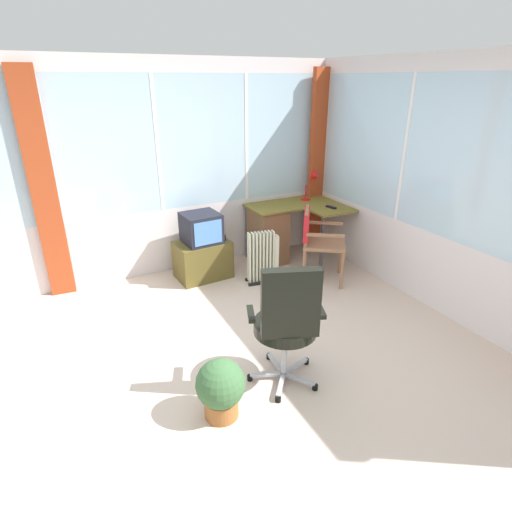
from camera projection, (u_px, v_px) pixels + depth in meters
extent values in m
cube|color=beige|center=(246.00, 378.00, 3.46)|extent=(5.54, 5.65, 0.06)
cube|color=silver|center=(165.00, 240.00, 5.22)|extent=(4.54, 0.06, 0.81)
cube|color=silver|center=(157.00, 145.00, 4.76)|extent=(4.45, 0.06, 1.53)
cube|color=silver|center=(149.00, 63.00, 4.42)|extent=(4.54, 0.06, 0.18)
cube|color=white|center=(48.00, 152.00, 4.29)|extent=(0.04, 0.07, 1.53)
cube|color=white|center=(157.00, 145.00, 4.76)|extent=(0.04, 0.07, 1.53)
cube|color=white|center=(245.00, 139.00, 5.23)|extent=(0.04, 0.07, 1.53)
cube|color=silver|center=(447.00, 277.00, 4.25)|extent=(0.06, 4.65, 0.81)
cube|color=silver|center=(470.00, 162.00, 3.78)|extent=(0.06, 4.56, 1.53)
cube|color=silver|center=(491.00, 59.00, 3.45)|extent=(0.06, 4.65, 0.18)
cube|color=white|center=(407.00, 150.00, 4.42)|extent=(0.07, 0.04, 1.53)
cube|color=#AB401E|center=(44.00, 190.00, 4.32)|extent=(0.26, 0.09, 2.43)
cube|color=#AB401E|center=(317.00, 163.00, 5.70)|extent=(0.26, 0.10, 2.43)
cube|color=olive|center=(292.00, 204.00, 5.51)|extent=(1.19, 0.55, 0.02)
cube|color=olive|center=(332.00, 210.00, 5.26)|extent=(0.55, 0.38, 0.02)
cube|color=brown|center=(267.00, 235.00, 5.51)|extent=(0.40, 0.51, 0.72)
cylinder|color=#4C4C51|center=(322.00, 245.00, 5.19)|extent=(0.04, 0.04, 0.73)
cylinder|color=#4C4C51|center=(247.00, 232.00, 5.62)|extent=(0.04, 0.04, 0.73)
cylinder|color=red|center=(305.00, 199.00, 5.66)|extent=(0.13, 0.13, 0.02)
cylinder|color=red|center=(306.00, 192.00, 5.62)|extent=(0.02, 0.02, 0.19)
cylinder|color=red|center=(311.00, 178.00, 5.54)|extent=(0.04, 0.08, 0.18)
cone|color=red|center=(316.00, 175.00, 5.51)|extent=(0.13, 0.13, 0.12)
cube|color=black|center=(331.00, 207.00, 5.30)|extent=(0.08, 0.16, 0.02)
cylinder|color=#9B6A4B|center=(342.00, 271.00, 4.79)|extent=(0.04, 0.04, 0.46)
cylinder|color=#9B6A4B|center=(340.00, 256.00, 5.19)|extent=(0.04, 0.04, 0.46)
cylinder|color=#9B6A4B|center=(304.00, 269.00, 4.85)|extent=(0.04, 0.04, 0.46)
cylinder|color=#9B6A4B|center=(305.00, 254.00, 5.25)|extent=(0.04, 0.04, 0.46)
cube|color=#9B6A4B|center=(324.00, 243.00, 4.92)|extent=(0.67, 0.67, 0.04)
cube|color=#9B6A4B|center=(306.00, 225.00, 4.87)|extent=(0.28, 0.37, 0.39)
cube|color=red|center=(307.00, 224.00, 4.86)|extent=(0.31, 0.41, 0.32)
cube|color=#9B6A4B|center=(325.00, 235.00, 4.65)|extent=(0.38, 0.28, 0.03)
cube|color=#9B6A4B|center=(325.00, 223.00, 5.05)|extent=(0.38, 0.28, 0.03)
cube|color=#B7B7BF|center=(267.00, 374.00, 3.40)|extent=(0.27, 0.13, 0.02)
cylinder|color=black|center=(250.00, 378.00, 3.39)|extent=(0.05, 0.05, 0.05)
cube|color=#B7B7BF|center=(281.00, 385.00, 3.28)|extent=(0.20, 0.24, 0.02)
cylinder|color=black|center=(278.00, 399.00, 3.17)|extent=(0.05, 0.05, 0.05)
cube|color=#B7B7BF|center=(299.00, 379.00, 3.35)|extent=(0.18, 0.25, 0.02)
cylinder|color=black|center=(315.00, 387.00, 3.29)|extent=(0.05, 0.05, 0.05)
cube|color=#B7B7BF|center=(295.00, 366.00, 3.50)|extent=(0.28, 0.11, 0.02)
cylinder|color=black|center=(306.00, 361.00, 3.59)|extent=(0.05, 0.05, 0.05)
cube|color=#B7B7BF|center=(276.00, 363.00, 3.53)|extent=(0.05, 0.28, 0.02)
cylinder|color=black|center=(269.00, 356.00, 3.65)|extent=(0.05, 0.05, 0.05)
cylinder|color=#B7B7BF|center=(284.00, 352.00, 3.32)|extent=(0.05, 0.05, 0.40)
cylinder|color=black|center=(285.00, 326.00, 3.23)|extent=(0.50, 0.50, 0.09)
cube|color=black|center=(291.00, 303.00, 2.94)|extent=(0.43, 0.24, 0.53)
cube|color=black|center=(320.00, 310.00, 3.20)|extent=(0.13, 0.22, 0.04)
cube|color=black|center=(251.00, 314.00, 3.15)|extent=(0.13, 0.22, 0.04)
cube|color=brown|center=(203.00, 260.00, 5.09)|extent=(0.67, 0.48, 0.46)
cube|color=black|center=(201.00, 228.00, 4.93)|extent=(0.45, 0.43, 0.36)
cube|color=#5387D1|center=(208.00, 233.00, 4.77)|extent=(0.34, 0.03, 0.28)
cube|color=#262628|center=(213.00, 237.00, 5.05)|extent=(0.27, 0.24, 0.07)
cube|color=silver|center=(249.00, 258.00, 4.88)|extent=(0.04, 0.10, 0.61)
cube|color=silver|center=(252.00, 257.00, 4.89)|extent=(0.04, 0.10, 0.61)
cube|color=silver|center=(256.00, 257.00, 4.91)|extent=(0.04, 0.10, 0.61)
cube|color=silver|center=(259.00, 257.00, 4.92)|extent=(0.04, 0.10, 0.61)
cube|color=silver|center=(263.00, 256.00, 4.93)|extent=(0.04, 0.10, 0.61)
cube|color=silver|center=(266.00, 256.00, 4.94)|extent=(0.04, 0.10, 0.61)
cube|color=silver|center=(269.00, 255.00, 4.95)|extent=(0.04, 0.10, 0.61)
cube|color=silver|center=(273.00, 255.00, 4.96)|extent=(0.04, 0.10, 0.61)
cube|color=black|center=(263.00, 283.00, 4.99)|extent=(0.35, 0.09, 0.03)
cube|color=black|center=(259.00, 278.00, 5.11)|extent=(0.35, 0.09, 0.03)
cube|color=silver|center=(276.00, 252.00, 4.96)|extent=(0.06, 0.10, 0.43)
cylinder|color=#9D5E2E|center=(221.00, 407.00, 3.02)|extent=(0.25, 0.25, 0.15)
sphere|color=#3C653B|center=(220.00, 384.00, 2.94)|extent=(0.36, 0.36, 0.36)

